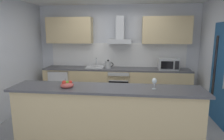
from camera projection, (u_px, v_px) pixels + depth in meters
The scene contains 16 objects.
ground at pixel (109, 123), 4.04m from camera, with size 5.45×4.50×0.02m, color gray.
wall_back at pixel (117, 52), 5.57m from camera, with size 5.45×0.12×2.60m, color silver.
wall_left at pixel (1, 59), 4.06m from camera, with size 0.12×4.50×2.60m, color silver.
backsplash_tile at pixel (117, 55), 5.51m from camera, with size 3.78×0.02×0.66m, color white.
counter_back at pixel (116, 84), 5.35m from camera, with size 3.91×0.60×0.90m.
counter_island at pixel (106, 115), 3.28m from camera, with size 3.16×0.64×0.96m.
upper_cabinets at pixel (117, 30), 5.23m from camera, with size 3.86×0.32×0.70m.
side_door at pixel (220, 74), 3.91m from camera, with size 0.08×0.85×2.05m.
oven at pixel (119, 84), 5.31m from camera, with size 0.60×0.62×0.80m.
refrigerator at pixel (62, 84), 5.50m from camera, with size 0.58×0.60×0.85m.
microwave at pixel (168, 64), 5.04m from camera, with size 0.50×0.38×0.30m.
sink at pixel (96, 67), 5.31m from camera, with size 0.50×0.40×0.26m.
kettle at pixel (108, 65), 5.21m from camera, with size 0.29×0.15×0.24m.
range_hood at pixel (120, 35), 5.20m from camera, with size 0.62×0.45×0.72m.
wine_glass at pixel (154, 81), 3.08m from camera, with size 0.08×0.08×0.18m.
fruit_bowl at pixel (67, 85), 3.19m from camera, with size 0.22×0.22×0.13m.
Camera 1 is at (0.48, -3.74, 1.82)m, focal length 31.28 mm.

